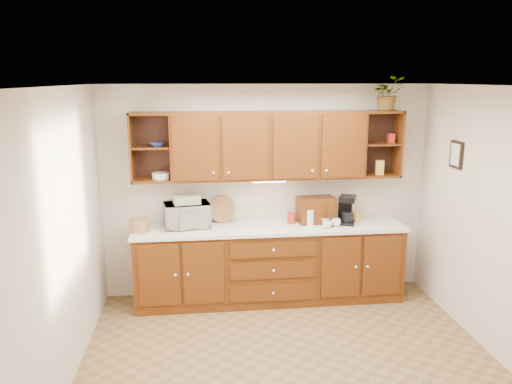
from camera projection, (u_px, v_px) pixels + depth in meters
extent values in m
plane|color=olive|center=(291.00, 363.00, 4.77)|extent=(4.00, 4.00, 0.00)
plane|color=white|center=(295.00, 86.00, 4.19)|extent=(4.00, 4.00, 0.00)
plane|color=beige|center=(267.00, 191.00, 6.17)|extent=(4.00, 0.00, 4.00)
plane|color=beige|center=(62.00, 242.00, 4.26)|extent=(0.00, 3.50, 3.50)
plane|color=beige|center=(501.00, 226.00, 4.70)|extent=(0.00, 3.50, 3.50)
cube|color=#3D1B06|center=(270.00, 264.00, 6.07)|extent=(3.20, 0.60, 0.90)
cube|color=silver|center=(270.00, 228.00, 5.96)|extent=(3.24, 0.64, 0.04)
cube|color=#3D1B06|center=(269.00, 145.00, 5.88)|extent=(2.30, 0.33, 0.80)
cube|color=black|center=(151.00, 146.00, 5.88)|extent=(0.45, 0.02, 0.80)
cube|color=black|center=(377.00, 142.00, 6.18)|extent=(0.45, 0.02, 0.80)
cube|color=#3D1B06|center=(150.00, 147.00, 5.73)|extent=(0.43, 0.30, 0.02)
cube|color=#3D1B06|center=(381.00, 144.00, 6.04)|extent=(0.43, 0.30, 0.02)
cube|color=#3D1B06|center=(383.00, 112.00, 5.95)|extent=(0.45, 0.33, 0.03)
cube|color=white|center=(269.00, 181.00, 5.93)|extent=(0.40, 0.05, 0.02)
cube|color=black|center=(456.00, 155.00, 5.45)|extent=(0.03, 0.24, 0.30)
cylinder|color=#A37443|center=(140.00, 225.00, 5.72)|extent=(0.28, 0.28, 0.15)
imported|color=beige|center=(187.00, 215.00, 5.89)|extent=(0.57, 0.43, 0.29)
cube|color=#D6C865|center=(186.00, 200.00, 5.85)|extent=(0.34, 0.27, 0.09)
cylinder|color=black|center=(181.00, 212.00, 5.93)|extent=(0.09, 0.09, 0.33)
cylinder|color=#A37443|center=(222.00, 221.00, 6.13)|extent=(0.33, 0.11, 0.32)
cube|color=#3D1B06|center=(316.00, 210.00, 6.09)|extent=(0.47, 0.32, 0.31)
cylinder|color=#3D1B06|center=(330.00, 214.00, 5.91)|extent=(0.02, 0.02, 0.30)
cylinder|color=#3D1B06|center=(329.00, 226.00, 5.95)|extent=(0.12, 0.12, 0.02)
imported|color=white|center=(336.00, 223.00, 5.94)|extent=(0.12, 0.12, 0.09)
imported|color=white|center=(325.00, 221.00, 6.00)|extent=(0.12, 0.12, 0.09)
imported|color=white|center=(327.00, 224.00, 5.87)|extent=(0.12, 0.12, 0.09)
cylinder|color=#A82718|center=(292.00, 218.00, 6.06)|extent=(0.14, 0.14, 0.13)
cylinder|color=white|center=(310.00, 218.00, 5.94)|extent=(0.10, 0.10, 0.19)
cylinder|color=gold|center=(357.00, 217.00, 6.12)|extent=(0.12, 0.12, 0.11)
cube|color=black|center=(347.00, 222.00, 6.06)|extent=(0.26, 0.29, 0.04)
cube|color=black|center=(345.00, 209.00, 6.11)|extent=(0.17, 0.12, 0.29)
cube|color=black|center=(348.00, 199.00, 5.99)|extent=(0.26, 0.29, 0.06)
cylinder|color=black|center=(348.00, 217.00, 6.02)|extent=(0.18, 0.18, 0.13)
imported|color=navy|center=(157.00, 145.00, 5.71)|extent=(0.21, 0.21, 0.04)
cylinder|color=white|center=(161.00, 176.00, 5.81)|extent=(0.26, 0.26, 0.07)
cube|color=gold|center=(380.00, 167.00, 6.07)|extent=(0.11, 0.09, 0.17)
cube|color=#A82718|center=(391.00, 138.00, 6.01)|extent=(0.08, 0.07, 0.11)
imported|color=#999999|center=(388.00, 94.00, 5.86)|extent=(0.36, 0.32, 0.40)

